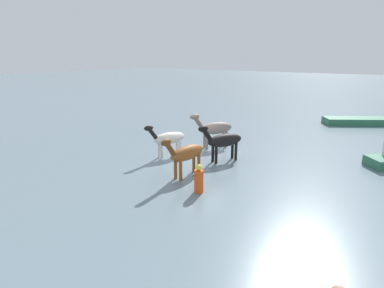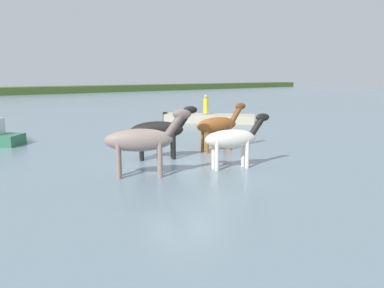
# 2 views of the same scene
# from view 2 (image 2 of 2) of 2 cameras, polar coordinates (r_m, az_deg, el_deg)

# --- Properties ---
(ground_plane) EXTENTS (178.17, 178.17, 0.00)m
(ground_plane) POSITION_cam_2_polar(r_m,az_deg,el_deg) (12.95, -1.17, -3.05)
(ground_plane) COLOR slate
(horse_gray_outer) EXTENTS (2.28, 1.17, 1.80)m
(horse_gray_outer) POSITION_cam_2_polar(r_m,az_deg,el_deg) (12.20, 6.35, 0.79)
(horse_gray_outer) COLOR silver
(horse_gray_outer) RESTS_ON ground_plane
(horse_dark_mare) EXTENTS (2.39, 1.46, 1.93)m
(horse_dark_mare) POSITION_cam_2_polar(r_m,az_deg,el_deg) (13.54, -5.01, 2.10)
(horse_dark_mare) COLOR black
(horse_dark_mare) RESTS_ON ground_plane
(horse_mid_herd) EXTENTS (2.48, 0.80, 1.91)m
(horse_mid_herd) POSITION_cam_2_polar(r_m,az_deg,el_deg) (15.06, 4.11, 2.93)
(horse_mid_herd) COLOR brown
(horse_mid_herd) RESTS_ON ground_plane
(horse_chestnut_trailing) EXTENTS (2.45, 1.71, 2.04)m
(horse_chestnut_trailing) POSITION_cam_2_polar(r_m,az_deg,el_deg) (11.18, -7.71, 0.57)
(horse_chestnut_trailing) COLOR gray
(horse_chestnut_trailing) RESTS_ON ground_plane
(boat_tender_starboard) EXTENTS (5.03, 5.51, 0.78)m
(boat_tender_starboard) POSITION_cam_2_polar(r_m,az_deg,el_deg) (24.41, 2.69, 3.81)
(boat_tender_starboard) COLOR #B7AD93
(boat_tender_starboard) RESTS_ON ground_plane
(person_boatman_standing) EXTENTS (0.32, 0.32, 1.19)m
(person_boatman_standing) POSITION_cam_2_polar(r_m,az_deg,el_deg) (24.27, 2.15, 6.11)
(person_boatman_standing) COLOR yellow
(person_boatman_standing) RESTS_ON boat_tender_starboard
(buoy_channel_marker) EXTENTS (0.36, 0.36, 1.14)m
(buoy_channel_marker) POSITION_cam_2_polar(r_m,az_deg,el_deg) (16.86, 3.34, 1.88)
(buoy_channel_marker) COLOR #E54C19
(buoy_channel_marker) RESTS_ON ground_plane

